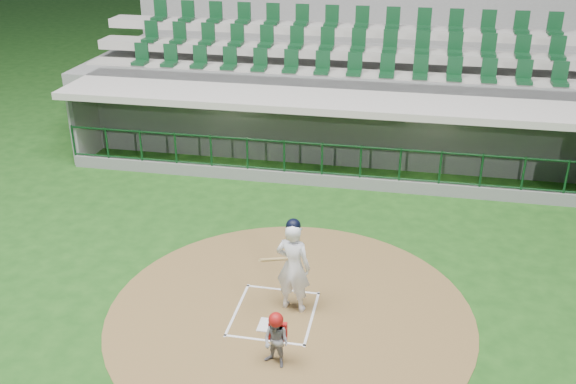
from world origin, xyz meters
name	(u,v)px	position (x,y,z in m)	size (l,w,h in m)	color
ground	(277,305)	(0.00, 0.00, 0.00)	(120.00, 120.00, 0.00)	#184513
dirt_circle	(290,313)	(0.30, -0.20, 0.01)	(7.20, 7.20, 0.01)	brown
home_plate	(270,325)	(0.00, -0.70, 0.02)	(0.43, 0.43, 0.02)	white
batter_box_chalk	(274,313)	(0.00, -0.30, 0.02)	(1.55, 1.80, 0.01)	white
dugout_structure	(338,132)	(0.22, 7.80, 0.96)	(16.40, 3.70, 3.00)	slate
seating_deck	(344,89)	(0.00, 10.91, 1.42)	(17.00, 6.72, 5.15)	slate
batter	(293,265)	(0.32, -0.04, 1.00)	(0.92, 0.93, 1.99)	white
catcher	(276,339)	(0.36, -1.75, 0.56)	(0.60, 0.54, 1.09)	gray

